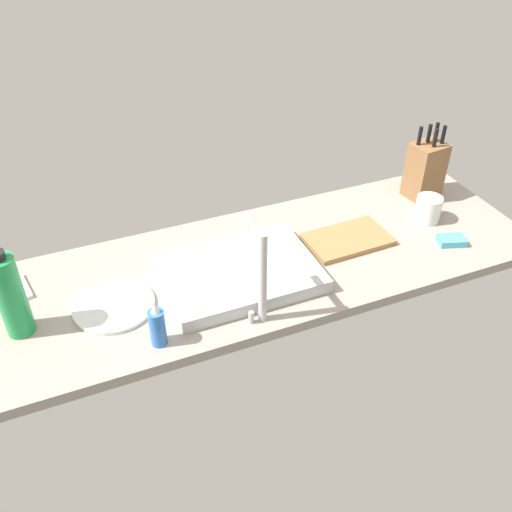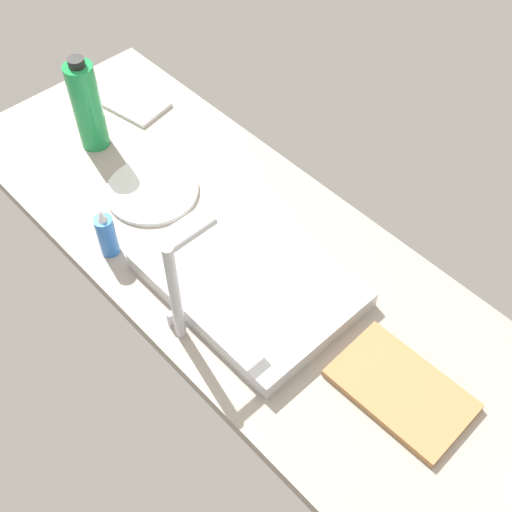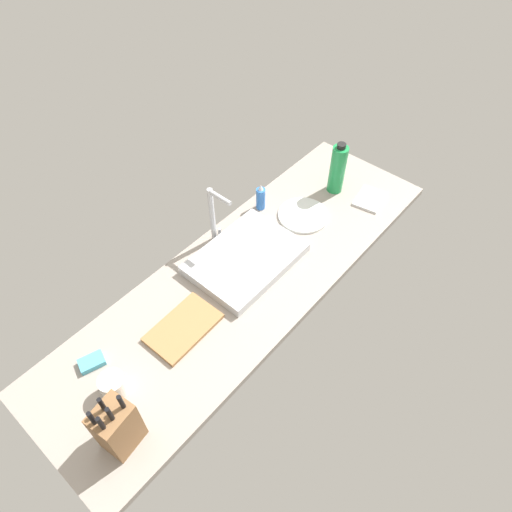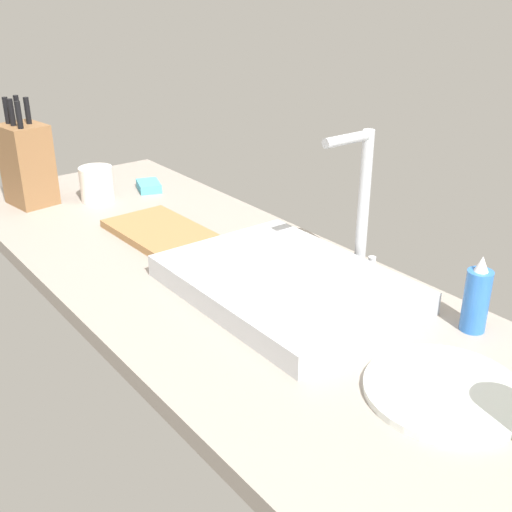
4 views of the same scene
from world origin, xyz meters
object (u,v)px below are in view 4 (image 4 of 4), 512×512
Objects in this scene: dinner_plate at (444,391)px; dish_sponge at (149,186)px; cutting_board at (161,232)px; faucet at (361,193)px; coffee_mug at (95,184)px; knife_block at (27,164)px; sink_basin at (285,284)px; soap_bottle at (477,298)px.

dish_sponge reaches higher than dinner_plate.
dinner_plate is (80.82, 2.56, -0.30)cm from cutting_board.
faucet is at bearing 151.93° from dinner_plate.
dish_sponge is (0.83, 15.77, -3.47)cm from coffee_mug.
knife_block is 1.17× the size of dinner_plate.
sink_basin is 39.49cm from dinner_plate.
faucet is 3.20× the size of coffee_mug.
faucet is 2.10× the size of soap_bottle.
dinner_plate is at bearing -6.02° from dish_sponge.
sink_basin is at bearing 177.31° from dinner_plate.
coffee_mug is at bearing 52.34° from knife_block.
coffee_mug is at bearing -93.00° from dish_sponge.
faucet reaches higher than dinner_plate.
coffee_mug is 16.17cm from dish_sponge.
soap_bottle reaches higher than cutting_board.
knife_block reaches higher than soap_bottle.
dinner_plate is (122.43, 18.75, -10.50)cm from knife_block.
faucet is at bearing 177.84° from soap_bottle.
soap_bottle reaches higher than sink_basin.
faucet is 76.77cm from dish_sponge.
sink_basin is 23.97cm from faucet.
knife_block is (-83.02, -20.60, 8.88)cm from sink_basin.
cutting_board is 2.00× the size of soap_bottle.
cutting_board is at bearing -178.19° from dinner_plate.
knife_block is 18.31cm from coffee_mug.
knife_block is at bearing -171.29° from dinner_plate.
coffee_mug is 1.04× the size of dish_sponge.
knife_block is 33.55cm from dish_sponge.
soap_bottle is (29.68, -1.12, -10.99)cm from faucet.
coffee_mug is at bearing -175.63° from sink_basin.
soap_bottle is at bearing -2.16° from faucet.
faucet is (0.87, 18.70, 14.96)cm from sink_basin.
dish_sponge is (9.30, 30.68, -9.90)cm from knife_block.
knife_block is at bearing -119.63° from coffee_mug.
soap_bottle is at bearing 114.52° from dinner_plate.
dish_sponge is (-74.59, -8.63, -15.99)cm from faucet.
cutting_board is (-41.40, -4.41, -1.33)cm from sink_basin.
coffee_mug is at bearing -167.51° from soap_bottle.
faucet is 92.84cm from knife_block.
dinner_plate is (39.41, -1.85, -1.63)cm from sink_basin.
faucet reaches higher than dish_sponge.
dish_sponge is at bearing 87.00° from coffee_mug.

